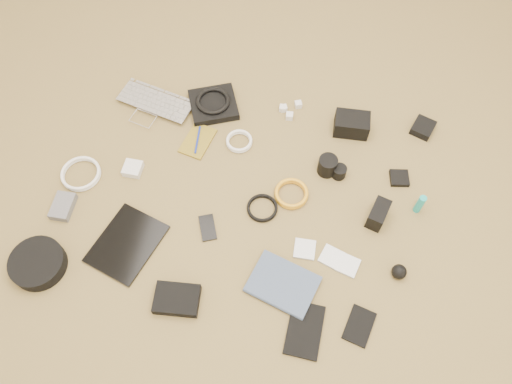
% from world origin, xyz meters
% --- Properties ---
extents(laptop, '(0.37, 0.30, 0.03)m').
position_xyz_m(laptop, '(-0.46, 0.35, 0.01)').
color(laptop, silver).
rests_on(laptop, ground).
extents(headphone_pouch, '(0.25, 0.24, 0.03)m').
position_xyz_m(headphone_pouch, '(-0.20, 0.42, 0.02)').
color(headphone_pouch, black).
rests_on(headphone_pouch, ground).
extents(headphones, '(0.18, 0.18, 0.02)m').
position_xyz_m(headphones, '(-0.20, 0.42, 0.04)').
color(headphones, black).
rests_on(headphones, headphone_pouch).
extents(charger_a, '(0.04, 0.04, 0.03)m').
position_xyz_m(charger_a, '(0.10, 0.45, 0.01)').
color(charger_a, silver).
rests_on(charger_a, ground).
extents(charger_b, '(0.03, 0.03, 0.03)m').
position_xyz_m(charger_b, '(0.09, 0.45, 0.01)').
color(charger_b, silver).
rests_on(charger_b, ground).
extents(charger_c, '(0.04, 0.04, 0.03)m').
position_xyz_m(charger_c, '(0.15, 0.48, 0.01)').
color(charger_c, silver).
rests_on(charger_c, ground).
extents(charger_d, '(0.03, 0.03, 0.03)m').
position_xyz_m(charger_d, '(0.13, 0.42, 0.01)').
color(charger_d, silver).
rests_on(charger_d, ground).
extents(dslr_camera, '(0.14, 0.10, 0.08)m').
position_xyz_m(dslr_camera, '(0.38, 0.40, 0.04)').
color(dslr_camera, black).
rests_on(dslr_camera, ground).
extents(lens_pouch, '(0.11, 0.12, 0.03)m').
position_xyz_m(lens_pouch, '(0.68, 0.45, 0.02)').
color(lens_pouch, black).
rests_on(lens_pouch, ground).
extents(notebook_olive, '(0.14, 0.18, 0.01)m').
position_xyz_m(notebook_olive, '(-0.23, 0.23, 0.00)').
color(notebook_olive, olive).
rests_on(notebook_olive, ground).
extents(pen_blue, '(0.02, 0.13, 0.01)m').
position_xyz_m(pen_blue, '(-0.23, 0.23, 0.01)').
color(pen_blue, '#13269D').
rests_on(pen_blue, notebook_olive).
extents(cable_white_a, '(0.14, 0.14, 0.01)m').
position_xyz_m(cable_white_a, '(-0.06, 0.25, 0.01)').
color(cable_white_a, white).
rests_on(cable_white_a, ground).
extents(lens_a, '(0.10, 0.10, 0.08)m').
position_xyz_m(lens_a, '(0.31, 0.18, 0.04)').
color(lens_a, black).
rests_on(lens_a, ground).
extents(lens_b, '(0.06, 0.06, 0.05)m').
position_xyz_m(lens_b, '(0.36, 0.17, 0.03)').
color(lens_b, black).
rests_on(lens_b, ground).
extents(card_reader, '(0.08, 0.08, 0.02)m').
position_xyz_m(card_reader, '(0.59, 0.19, 0.01)').
color(card_reader, black).
rests_on(card_reader, ground).
extents(power_brick, '(0.07, 0.07, 0.03)m').
position_xyz_m(power_brick, '(-0.45, 0.05, 0.01)').
color(power_brick, silver).
rests_on(power_brick, ground).
extents(cable_white_b, '(0.18, 0.18, 0.01)m').
position_xyz_m(cable_white_b, '(-0.64, -0.00, 0.01)').
color(cable_white_b, white).
rests_on(cable_white_b, ground).
extents(cable_black, '(0.15, 0.15, 0.01)m').
position_xyz_m(cable_black, '(0.08, -0.03, 0.01)').
color(cable_black, black).
rests_on(cable_black, ground).
extents(cable_yellow, '(0.17, 0.17, 0.01)m').
position_xyz_m(cable_yellow, '(0.18, 0.05, 0.01)').
color(cable_yellow, orange).
rests_on(cable_yellow, ground).
extents(flash, '(0.09, 0.12, 0.08)m').
position_xyz_m(flash, '(0.51, 0.00, 0.04)').
color(flash, black).
rests_on(flash, ground).
extents(lens_cleaner, '(0.03, 0.03, 0.09)m').
position_xyz_m(lens_cleaner, '(0.66, 0.07, 0.05)').
color(lens_cleaner, teal).
rests_on(lens_cleaner, ground).
extents(battery_charger, '(0.07, 0.11, 0.03)m').
position_xyz_m(battery_charger, '(-0.66, -0.15, 0.02)').
color(battery_charger, '#595A5E').
rests_on(battery_charger, ground).
extents(tablet, '(0.28, 0.32, 0.01)m').
position_xyz_m(tablet, '(-0.38, -0.26, 0.01)').
color(tablet, black).
rests_on(tablet, ground).
extents(phone, '(0.09, 0.12, 0.01)m').
position_xyz_m(phone, '(-0.10, -0.14, 0.00)').
color(phone, black).
rests_on(phone, ground).
extents(filter_case_left, '(0.08, 0.08, 0.01)m').
position_xyz_m(filter_case_left, '(0.26, -0.17, 0.01)').
color(filter_case_left, silver).
rests_on(filter_case_left, ground).
extents(filter_case_mid, '(0.10, 0.10, 0.01)m').
position_xyz_m(filter_case_mid, '(0.36, -0.18, 0.01)').
color(filter_case_mid, silver).
rests_on(filter_case_mid, ground).
extents(filter_case_right, '(0.09, 0.09, 0.01)m').
position_xyz_m(filter_case_right, '(0.42, -0.20, 0.01)').
color(filter_case_right, silver).
rests_on(filter_case_right, ground).
extents(air_blower, '(0.06, 0.06, 0.05)m').
position_xyz_m(air_blower, '(0.60, -0.20, 0.03)').
color(air_blower, black).
rests_on(air_blower, ground).
extents(headphone_case, '(0.22, 0.22, 0.05)m').
position_xyz_m(headphone_case, '(-0.66, -0.39, 0.03)').
color(headphone_case, black).
rests_on(headphone_case, ground).
extents(drive_case, '(0.16, 0.12, 0.04)m').
position_xyz_m(drive_case, '(-0.15, -0.43, 0.02)').
color(drive_case, black).
rests_on(drive_case, ground).
extents(paperback, '(0.27, 0.23, 0.02)m').
position_xyz_m(paperback, '(0.18, -0.39, 0.01)').
color(paperback, '#3D4C67').
rests_on(paperback, ground).
extents(notebook_black_a, '(0.12, 0.19, 0.01)m').
position_xyz_m(notebook_black_a, '(0.30, -0.46, 0.01)').
color(notebook_black_a, black).
rests_on(notebook_black_a, ground).
extents(notebook_black_b, '(0.11, 0.14, 0.01)m').
position_xyz_m(notebook_black_b, '(0.48, -0.41, 0.01)').
color(notebook_black_b, black).
rests_on(notebook_black_b, ground).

